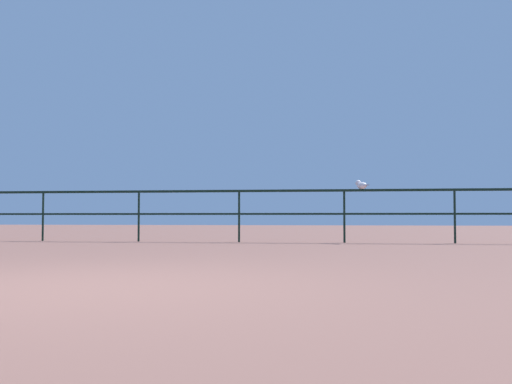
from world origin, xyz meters
The scene contains 3 objects.
ground_plane centered at (0.00, 0.00, 0.00)m, with size 60.00×60.00×0.00m, color brown.
pier_railing centered at (0.00, 7.66, 0.80)m, with size 25.79×0.05×1.08m.
seagull_on_rail centered at (2.49, 7.68, 1.16)m, with size 0.28×0.34×0.19m.
Camera 1 is at (1.89, -3.99, 0.53)m, focal length 40.21 mm.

